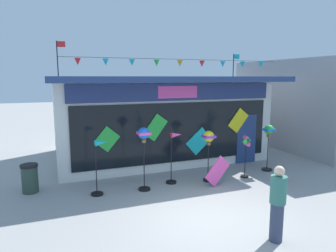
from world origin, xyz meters
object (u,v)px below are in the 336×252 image
object	(u,v)px
wind_spinner_center_right	(209,141)
trash_bin	(30,178)
wind_spinner_left	(144,141)
person_near_camera	(278,203)
wind_spinner_far_left	(99,162)
wind_spinner_far_right	(269,136)
kite_shop_building	(156,116)
wind_spinner_center_left	(174,153)
display_kite_on_ground	(217,171)
wind_spinner_right	(246,147)

from	to	relation	value
wind_spinner_center_right	trash_bin	xyz separation A→B (m)	(-5.61, 1.04, -0.94)
trash_bin	wind_spinner_left	bearing A→B (deg)	-17.83
person_near_camera	wind_spinner_far_left	bearing A→B (deg)	-125.13
wind_spinner_far_left	wind_spinner_far_right	world-z (taller)	wind_spinner_far_right
wind_spinner_center_right	wind_spinner_far_right	world-z (taller)	wind_spinner_far_right
kite_shop_building	trash_bin	bearing A→B (deg)	-149.90
wind_spinner_far_right	trash_bin	world-z (taller)	wind_spinner_far_right
wind_spinner_left	wind_spinner_center_left	size ratio (longest dim) A/B	1.16
wind_spinner_far_left	display_kite_on_ground	bearing A→B (deg)	-9.46
wind_spinner_left	wind_spinner_far_right	bearing A→B (deg)	3.34
wind_spinner_left	trash_bin	xyz separation A→B (m)	(-3.34, 1.07, -1.13)
trash_bin	wind_spinner_far_left	bearing A→B (deg)	-25.73
wind_spinner_left	person_near_camera	xyz separation A→B (m)	(1.79, -3.92, -0.72)
wind_spinner_left	wind_spinner_center_left	bearing A→B (deg)	14.58
wind_spinner_center_right	display_kite_on_ground	world-z (taller)	wind_spinner_center_right
wind_spinner_center_right	display_kite_on_ground	size ratio (longest dim) A/B	1.91
wind_spinner_center_left	wind_spinner_far_right	distance (m)	3.84
wind_spinner_center_left	wind_spinner_right	distance (m)	2.59
wind_spinner_far_left	person_near_camera	distance (m)	5.12
wind_spinner_far_left	display_kite_on_ground	size ratio (longest dim) A/B	1.87
kite_shop_building	wind_spinner_right	bearing A→B (deg)	-65.06
wind_spinner_center_left	trash_bin	distance (m)	4.57
wind_spinner_far_left	trash_bin	xyz separation A→B (m)	(-1.98, 0.96, -0.56)
wind_spinner_center_right	trash_bin	bearing A→B (deg)	169.46
kite_shop_building	wind_spinner_center_right	size ratio (longest dim) A/B	5.14
wind_spinner_right	display_kite_on_ground	size ratio (longest dim) A/B	1.69
wind_spinner_far_left	wind_spinner_right	xyz separation A→B (m)	(5.03, -0.24, 0.09)
wind_spinner_left	wind_spinner_center_left	xyz separation A→B (m)	(1.13, 0.29, -0.56)
display_kite_on_ground	wind_spinner_right	bearing A→B (deg)	15.52
kite_shop_building	wind_spinner_left	world-z (taller)	kite_shop_building
kite_shop_building	wind_spinner_center_left	size ratio (longest dim) A/B	5.19
person_near_camera	wind_spinner_center_right	bearing A→B (deg)	-169.95
wind_spinner_right	wind_spinner_left	bearing A→B (deg)	178.10
kite_shop_building	trash_bin	distance (m)	6.03
display_kite_on_ground	wind_spinner_far_right	bearing A→B (deg)	16.70
wind_spinner_left	kite_shop_building	bearing A→B (deg)	66.47
wind_spinner_center_left	trash_bin	world-z (taller)	wind_spinner_center_left
wind_spinner_far_left	wind_spinner_far_right	bearing A→B (deg)	1.57
kite_shop_building	wind_spinner_center_right	xyz separation A→B (m)	(0.52, -3.99, -0.41)
wind_spinner_far_left	display_kite_on_ground	distance (m)	3.77
wind_spinner_far_left	wind_spinner_far_right	size ratio (longest dim) A/B	0.96
wind_spinner_center_right	wind_spinner_far_right	distance (m)	2.69
kite_shop_building	trash_bin	xyz separation A→B (m)	(-5.09, -2.95, -1.35)
wind_spinner_far_right	wind_spinner_center_right	bearing A→B (deg)	-174.46
wind_spinner_right	kite_shop_building	bearing A→B (deg)	114.94
wind_spinner_center_right	display_kite_on_ground	xyz separation A→B (m)	(0.06, -0.53, -0.89)
wind_spinner_center_right	wind_spinner_right	bearing A→B (deg)	-6.16
wind_spinner_center_left	wind_spinner_far_right	bearing A→B (deg)	-0.06
wind_spinner_right	display_kite_on_ground	bearing A→B (deg)	-164.48
wind_spinner_center_right	wind_spinner_center_left	bearing A→B (deg)	167.06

